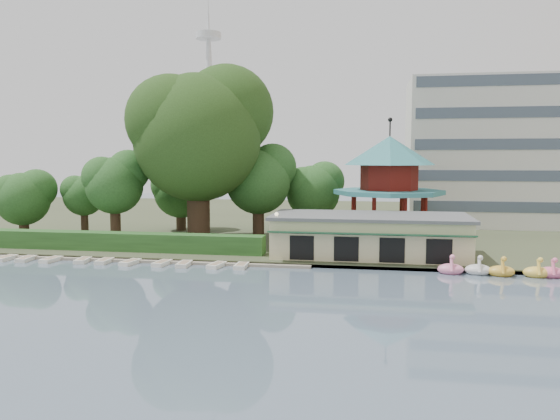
% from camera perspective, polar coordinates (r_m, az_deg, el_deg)
% --- Properties ---
extents(ground_plane, '(220.00, 220.00, 0.00)m').
position_cam_1_polar(ground_plane, '(33.49, -8.82, -11.46)').
color(ground_plane, slate).
rests_on(ground_plane, ground).
extents(shore, '(220.00, 70.00, 0.40)m').
position_cam_1_polar(shore, '(83.52, 2.62, -1.04)').
color(shore, '#424930').
rests_on(shore, ground).
extents(embankment, '(220.00, 0.60, 0.30)m').
position_cam_1_polar(embankment, '(49.67, -2.42, -5.62)').
color(embankment, gray).
rests_on(embankment, ground).
extents(dock, '(34.00, 1.60, 0.24)m').
position_cam_1_polar(dock, '(53.39, -15.19, -5.05)').
color(dock, gray).
rests_on(dock, ground).
extents(boathouse, '(18.60, 9.39, 3.90)m').
position_cam_1_polar(boathouse, '(52.82, 9.34, -2.57)').
color(boathouse, beige).
rests_on(boathouse, shore).
extents(pavilion, '(12.40, 12.40, 13.50)m').
position_cam_1_polar(pavilion, '(62.39, 11.33, 3.34)').
color(pavilion, beige).
rests_on(pavilion, shore).
extents(office_building, '(38.00, 18.00, 20.00)m').
position_cam_1_polar(office_building, '(82.40, 25.62, 4.98)').
color(office_building, silver).
rests_on(office_building, shore).
extents(broadcast_tower, '(8.00, 8.00, 96.00)m').
position_cam_1_polar(broadcast_tower, '(179.82, -7.42, 13.23)').
color(broadcast_tower, silver).
rests_on(broadcast_tower, ground).
extents(hedge, '(30.00, 2.00, 1.80)m').
position_cam_1_polar(hedge, '(57.41, -16.55, -3.16)').
color(hedge, '#2B5A24').
rests_on(hedge, shore).
extents(lamp_post, '(0.36, 0.36, 4.28)m').
position_cam_1_polar(lamp_post, '(50.52, -0.37, -1.76)').
color(lamp_post, black).
rests_on(lamp_post, shore).
extents(big_tree, '(15.53, 14.47, 19.77)m').
position_cam_1_polar(big_tree, '(61.68, -8.40, 8.38)').
color(big_tree, '#3A281C').
rests_on(big_tree, shore).
extents(small_trees, '(40.01, 16.74, 10.98)m').
position_cam_1_polar(small_trees, '(65.99, -9.70, 2.53)').
color(small_trees, '#3A281C').
rests_on(small_trees, shore).
extents(swan_boats, '(17.52, 2.04, 1.92)m').
position_cam_1_polar(swan_boats, '(49.79, 25.96, -5.86)').
color(swan_boats, pink).
rests_on(swan_boats, ground).
extents(moored_rowboats, '(26.99, 2.71, 0.36)m').
position_cam_1_polar(moored_rowboats, '(53.05, -17.75, -5.13)').
color(moored_rowboats, white).
rests_on(moored_rowboats, ground).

